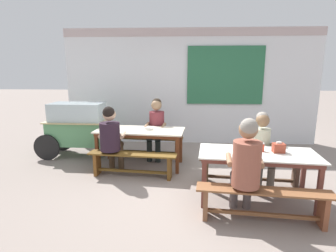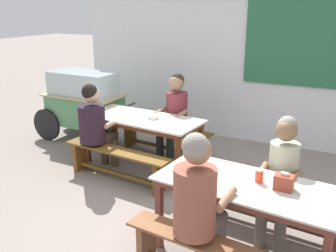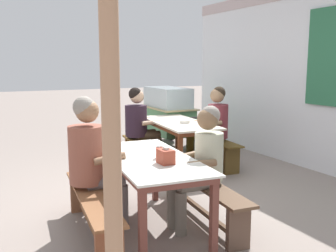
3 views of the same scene
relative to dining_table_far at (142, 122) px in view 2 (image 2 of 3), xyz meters
name	(u,v)px [view 2 (image 2 of 3)]	position (x,y,z in m)	size (l,w,h in m)	color
ground_plane	(175,215)	(1.01, -1.02, -0.66)	(40.00, 40.00, 0.00)	gray
backdrop_wall	(254,52)	(1.04, 1.82, 0.83)	(6.29, 0.23, 2.85)	silver
dining_table_far	(142,122)	(0.00, 0.00, 0.00)	(1.75, 0.89, 0.73)	beige
dining_table_near	(248,191)	(1.89, -1.36, 0.00)	(1.70, 0.91, 0.73)	silver
bench_far_back	(164,136)	(0.05, 0.57, -0.38)	(1.58, 0.43, 0.43)	#554018
bench_far_front	(117,160)	(-0.05, -0.57, -0.37)	(1.58, 0.40, 0.43)	brown
bench_near_back	(267,201)	(1.95, -0.79, -0.36)	(1.68, 0.42, 0.43)	brown
food_cart	(83,101)	(-1.46, 0.54, 0.02)	(1.67, 0.75, 1.17)	#579562
person_right_near_table	(281,172)	(2.08, -0.88, 0.03)	(0.40, 0.56, 1.23)	#6D665C
person_left_back_turned	(95,123)	(-0.45, -0.47, 0.06)	(0.47, 0.58, 1.26)	#4A3826
person_near_front	(198,198)	(1.61, -1.85, 0.10)	(0.47, 0.56, 1.33)	#645A5C
person_center_facing	(175,111)	(0.27, 0.49, 0.07)	(0.46, 0.53, 1.28)	black
tissue_box	(284,182)	(2.18, -1.33, 0.14)	(0.16, 0.12, 0.15)	#9D3D2A
condiment_jar	(259,176)	(1.96, -1.28, 0.13)	(0.07, 0.07, 0.12)	#E3452A
soup_bowl	(153,117)	(0.17, 0.01, 0.10)	(0.15, 0.15, 0.05)	silver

